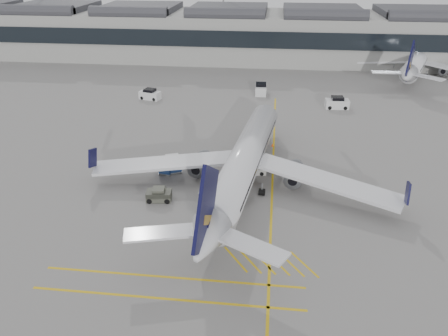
# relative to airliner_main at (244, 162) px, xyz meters

# --- Properties ---
(ground) EXTENTS (220.00, 220.00, 0.00)m
(ground) POSITION_rel_airliner_main_xyz_m (-6.67, -6.63, -3.00)
(ground) COLOR gray
(ground) RESTS_ON ground
(terminal) EXTENTS (200.00, 20.45, 12.40)m
(terminal) POSITION_rel_airliner_main_xyz_m (-6.67, 65.30, 3.14)
(terminal) COLOR #9E9E99
(terminal) RESTS_ON ground
(apron_markings) EXTENTS (0.25, 60.00, 0.01)m
(apron_markings) POSITION_rel_airliner_main_xyz_m (3.33, 3.37, -2.99)
(apron_markings) COLOR gold
(apron_markings) RESTS_ON ground
(airliner_main) EXTENTS (34.89, 38.33, 10.21)m
(airliner_main) POSITION_rel_airliner_main_xyz_m (0.00, 0.00, 0.00)
(airliner_main) COLOR silver
(airliner_main) RESTS_ON ground
(airliner_far) EXTENTS (31.49, 34.83, 9.79)m
(airliner_far) POSITION_rel_airliner_main_xyz_m (33.49, 54.17, -0.12)
(airliner_far) COLOR silver
(airliner_far) RESTS_ON ground
(belt_loader) EXTENTS (5.20, 2.04, 2.10)m
(belt_loader) POSITION_rel_airliner_main_xyz_m (0.27, 3.29, -2.39)
(belt_loader) COLOR #BBB8B2
(belt_loader) RESTS_ON ground
(baggage_cart_a) EXTENTS (1.72, 1.48, 1.64)m
(baggage_cart_a) POSITION_rel_airliner_main_xyz_m (-3.61, -4.71, -2.12)
(baggage_cart_a) COLOR gray
(baggage_cart_a) RESTS_ON ground
(baggage_cart_b) EXTENTS (2.15, 1.99, 1.83)m
(baggage_cart_b) POSITION_rel_airliner_main_xyz_m (-9.03, 3.06, -2.02)
(baggage_cart_b) COLOR gray
(baggage_cart_b) RESTS_ON ground
(baggage_cart_c) EXTENTS (1.79, 1.57, 1.66)m
(baggage_cart_c) POSITION_rel_airliner_main_xyz_m (-9.62, 1.81, -2.11)
(baggage_cart_c) COLOR gray
(baggage_cart_c) RESTS_ON ground
(baggage_cart_d) EXTENTS (2.41, 2.27, 2.01)m
(baggage_cart_d) POSITION_rel_airliner_main_xyz_m (-8.83, 2.30, -1.93)
(baggage_cart_d) COLOR gray
(baggage_cart_d) RESTS_ON ground
(ramp_agent_a) EXTENTS (0.78, 0.66, 1.81)m
(ramp_agent_a) POSITION_rel_airliner_main_xyz_m (-1.88, 1.95, -2.10)
(ramp_agent_a) COLOR orange
(ramp_agent_a) RESTS_ON ground
(ramp_agent_b) EXTENTS (1.00, 0.96, 1.63)m
(ramp_agent_b) POSITION_rel_airliner_main_xyz_m (-0.05, 0.07, -2.19)
(ramp_agent_b) COLOR orange
(ramp_agent_b) RESTS_ON ground
(pushback_tug) EXTENTS (2.81, 1.90, 1.49)m
(pushback_tug) POSITION_rel_airliner_main_xyz_m (-8.90, -4.48, -2.34)
(pushback_tug) COLOR #4A4B40
(pushback_tug) RESTS_ON ground
(safety_cone_nose) EXTENTS (0.33, 0.33, 0.46)m
(safety_cone_nose) POSITION_rel_airliner_main_xyz_m (3.15, 11.57, -2.77)
(safety_cone_nose) COLOR #F24C0A
(safety_cone_nose) RESTS_ON ground
(safety_cone_engine) EXTENTS (0.32, 0.32, 0.44)m
(safety_cone_engine) POSITION_rel_airliner_main_xyz_m (9.62, 0.23, -2.78)
(safety_cone_engine) COLOR #F24C0A
(safety_cone_engine) RESTS_ON ground
(service_van_left) EXTENTS (4.06, 2.72, 1.91)m
(service_van_left) POSITION_rel_airliner_main_xyz_m (-19.41, 30.46, -2.15)
(service_van_left) COLOR silver
(service_van_left) RESTS_ON ground
(service_van_mid) EXTENTS (2.17, 4.13, 2.09)m
(service_van_mid) POSITION_rel_airliner_main_xyz_m (0.53, 36.00, -2.07)
(service_van_mid) COLOR silver
(service_van_mid) RESTS_ON ground
(service_van_right) EXTENTS (4.07, 2.22, 2.03)m
(service_van_right) POSITION_rel_airliner_main_xyz_m (13.86, 29.23, -2.09)
(service_van_right) COLOR silver
(service_van_right) RESTS_ON ground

